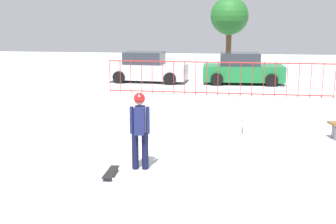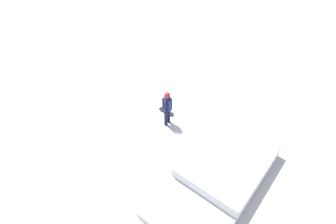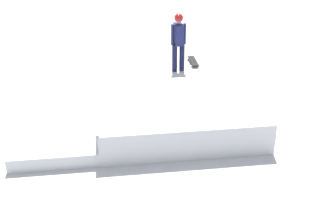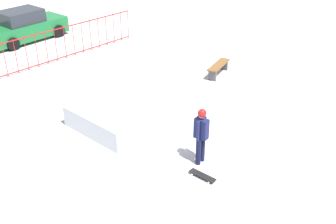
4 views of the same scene
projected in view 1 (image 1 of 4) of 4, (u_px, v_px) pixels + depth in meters
name	position (u px, v px, depth m)	size (l,w,h in m)	color
ground_plane	(212.00, 136.00, 12.11)	(60.00, 60.00, 0.00)	#B7BABF
skate_ramp	(195.00, 122.00, 12.54)	(5.41, 2.62, 0.74)	silver
skater	(140.00, 125.00, 9.28)	(0.44, 0.40, 1.73)	black
skateboard	(111.00, 172.00, 9.07)	(0.27, 0.80, 0.09)	black
perimeter_fence	(218.00, 78.00, 18.54)	(9.81, 0.23, 1.50)	maroon
parked_car_silver	(147.00, 68.00, 22.57)	(4.20, 2.12, 1.60)	#B7B7BC
parked_car_green	(242.00, 70.00, 21.93)	(4.15, 2.01, 1.60)	#196B33
distant_tree	(229.00, 17.00, 24.74)	(2.21, 2.21, 4.58)	brown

